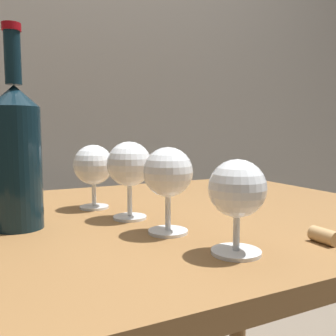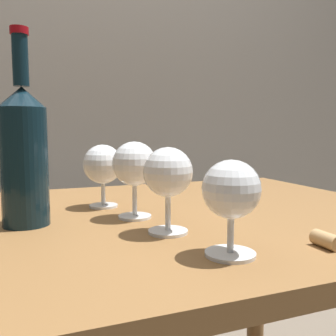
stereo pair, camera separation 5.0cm
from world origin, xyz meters
TOP-DOWN VIEW (x-y plane):
  - back_wall at (0.00, 0.96)m, footprint 5.00×0.08m
  - dining_table at (0.00, 0.00)m, footprint 1.18×0.77m
  - wine_glass_chardonnay at (0.07, -0.27)m, footprint 0.08×0.08m
  - wine_glass_cabernet at (0.03, -0.14)m, footprint 0.08×0.08m
  - wine_glass_amber at (0.01, -0.02)m, footprint 0.08×0.08m
  - wine_glass_merlot at (-0.03, 0.10)m, footprint 0.08×0.08m
  - wine_bottle at (-0.18, -0.01)m, footprint 0.08×0.08m
  - cork at (0.21, -0.29)m, footprint 0.02×0.04m

SIDE VIEW (x-z plane):
  - dining_table at x=0.00m, z-range 0.27..1.05m
  - cork at x=0.21m, z-range 0.78..0.80m
  - wine_glass_chardonnay at x=0.07m, z-range 0.80..0.92m
  - wine_glass_merlot at x=-0.03m, z-range 0.80..0.93m
  - wine_glass_cabernet at x=0.03m, z-range 0.80..0.94m
  - wine_glass_amber at x=0.01m, z-range 0.81..0.95m
  - wine_bottle at x=-0.18m, z-range 0.74..1.07m
  - back_wall at x=0.00m, z-range 0.00..2.60m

